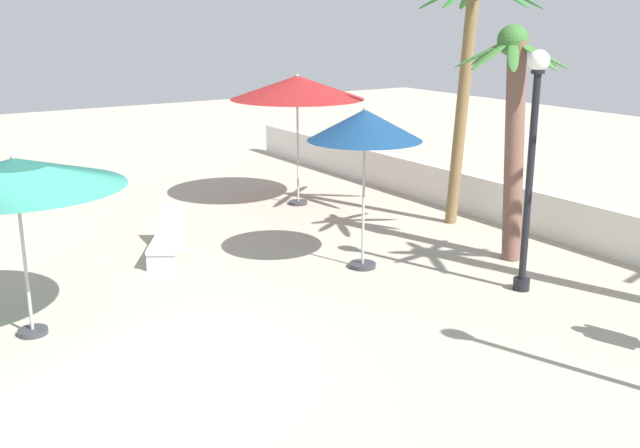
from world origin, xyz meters
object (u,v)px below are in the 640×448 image
Objects in this scene: patio_umbrella_1 at (15,174)px; palm_tree_0 at (467,72)px; patio_umbrella_0 at (297,88)px; patio_umbrella_2 at (365,126)px; palm_tree_2 at (514,115)px; lounge_chair_0 at (169,237)px; lamp_post_0 at (532,153)px.

patio_umbrella_1 is 9.39m from palm_tree_0.
patio_umbrella_0 reaches higher than patio_umbrella_2.
patio_umbrella_0 reaches higher than patio_umbrella_1.
palm_tree_2 is at bearing 82.01° from patio_umbrella_1.
patio_umbrella_0 is at bearing 116.43° from lounge_chair_0.
patio_umbrella_1 is 0.76× the size of lamp_post_0.
patio_umbrella_0 is 8.57m from patio_umbrella_1.
patio_umbrella_2 is 0.74× the size of lamp_post_0.
patio_umbrella_2 is at bearing 46.33° from lounge_chair_0.
patio_umbrella_0 is 1.06× the size of patio_umbrella_1.
patio_umbrella_0 is 0.73× the size of palm_tree_2.
palm_tree_0 reaches higher than lamp_post_0.
patio_umbrella_0 is at bearing -179.20° from lamp_post_0.
palm_tree_2 is 1.09× the size of lamp_post_0.
lounge_chair_0 is (-3.58, -5.41, -2.34)m from palm_tree_2.
patio_umbrella_0 is at bearing -150.83° from palm_tree_0.
patio_umbrella_2 is 2.85m from palm_tree_2.
palm_tree_2 reaches higher than patio_umbrella_0.
patio_umbrella_2 is 0.68× the size of palm_tree_2.
patio_umbrella_2 reaches higher than lounge_chair_0.
palm_tree_2 is at bearing 142.66° from lamp_post_0.
patio_umbrella_0 is 5.80m from palm_tree_2.
patio_umbrella_0 is 7.13m from lamp_post_0.
palm_tree_2 is 6.89m from lounge_chair_0.
lamp_post_0 is 6.90m from lounge_chair_0.
patio_umbrella_1 is at bearing -92.16° from patio_umbrella_2.
palm_tree_0 is at bearing 158.96° from palm_tree_2.
patio_umbrella_2 is at bearing -72.25° from palm_tree_0.
patio_umbrella_1 is at bearing -97.99° from palm_tree_2.
patio_umbrella_0 is 1.67× the size of lounge_chair_0.
lounge_chair_0 is at bearing 127.69° from patio_umbrella_1.
palm_tree_2 is 2.28× the size of lounge_chair_0.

